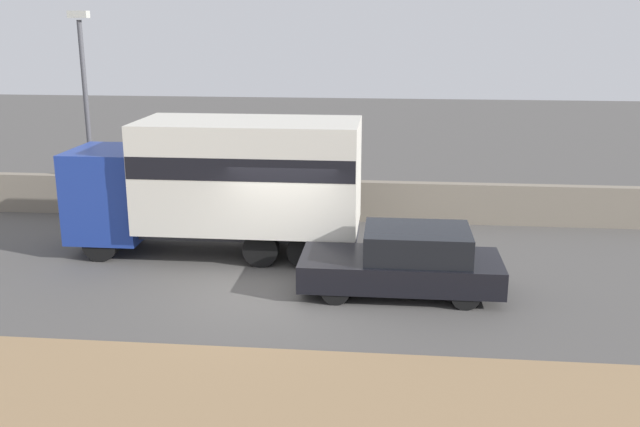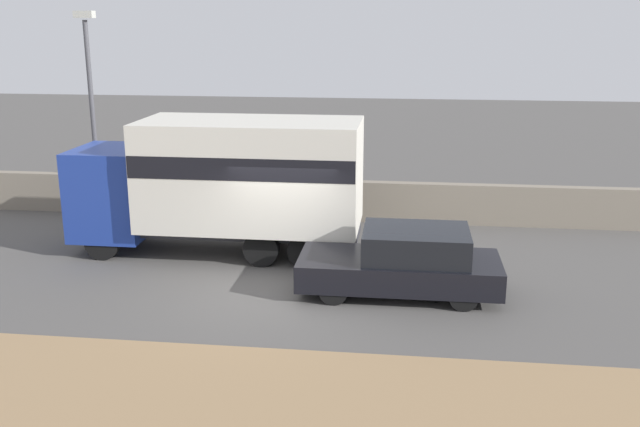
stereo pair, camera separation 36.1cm
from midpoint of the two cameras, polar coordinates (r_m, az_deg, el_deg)
The scene contains 6 objects.
ground_plane at distance 15.75m, azimuth -3.05°, elevation -6.16°, with size 80.00×80.00×0.00m, color #514F4C.
dirt_shoulder_foreground at distance 11.00m, azimuth -8.17°, elevation -16.25°, with size 60.00×5.01×0.04m.
stone_wall_backdrop at distance 21.14m, azimuth -0.29°, elevation 1.13°, with size 60.00×0.35×1.18m.
street_lamp at distance 22.01m, azimuth -17.38°, elevation 8.78°, with size 0.56×0.28×5.99m.
box_truck at distance 17.83m, azimuth -6.79°, elevation 2.84°, with size 7.19×2.54×3.39m.
car_hatchback at distance 15.45m, azimuth 7.44°, elevation -3.89°, with size 4.31×1.83×1.45m.
Camera 2 is at (2.82, -14.41, 5.74)m, focal length 40.00 mm.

